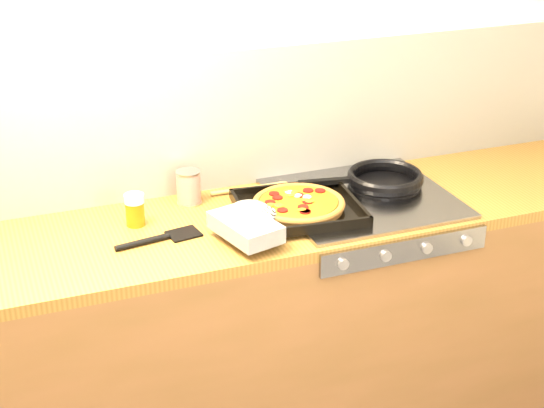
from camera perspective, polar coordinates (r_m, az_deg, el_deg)
name	(u,v)px	position (r m, az deg, el deg)	size (l,w,h in m)	color
room_shell	(214,122)	(2.94, -3.98, 5.60)	(3.20, 3.20, 3.20)	white
counter_run	(244,333)	(3.00, -1.93, -8.84)	(3.20, 0.62, 0.90)	brown
stovetop	(363,199)	(2.94, 6.25, 0.37)	(0.60, 0.56, 0.02)	gray
pizza_on_tray	(283,210)	(2.74, 0.79, -0.42)	(0.54, 0.45, 0.07)	black
frying_pan	(383,180)	(3.01, 7.63, 1.66)	(0.47, 0.32, 0.05)	black
tomato_can	(189,187)	(2.89, -5.72, 1.15)	(0.09, 0.09, 0.12)	#A10D11
juice_glass	(135,210)	(2.76, -9.37, -0.38)	(0.07, 0.07, 0.11)	orange
wooden_spoon	(258,187)	(3.00, -0.97, 1.15)	(0.30, 0.05, 0.02)	#A08344
black_spatula	(160,239)	(2.66, -7.68, -2.36)	(0.29, 0.10, 0.02)	black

